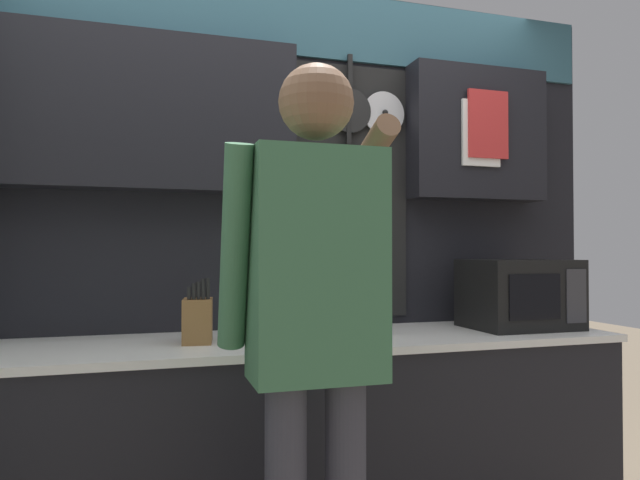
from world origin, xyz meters
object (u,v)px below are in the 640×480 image
microwave (519,294)px  person (315,310)px  utensil_crock (372,316)px  knife_block (198,320)px

microwave → person: 1.35m
utensil_crock → microwave: bearing=-0.1°
microwave → knife_block: microwave is taller
microwave → utensil_crock: size_ratio=1.35×
utensil_crock → person: 0.80m
utensil_crock → person: size_ratio=0.19×
person → utensil_crock: bearing=55.8°
microwave → utensil_crock: (-0.73, 0.00, -0.08)m
utensil_crock → person: person is taller
microwave → knife_block: size_ratio=1.85×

